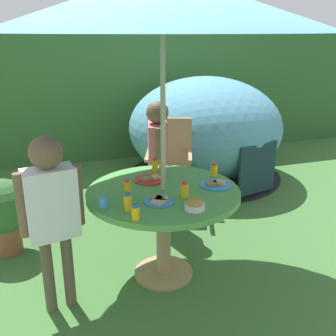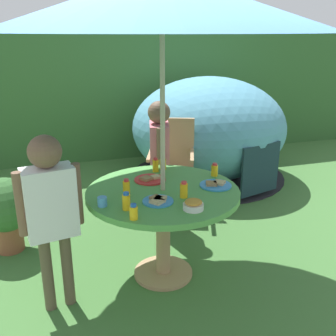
# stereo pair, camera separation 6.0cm
# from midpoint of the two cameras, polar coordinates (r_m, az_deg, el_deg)

# --- Properties ---
(ground_plane) EXTENTS (10.00, 10.00, 0.02)m
(ground_plane) POSITION_cam_midpoint_polar(r_m,az_deg,el_deg) (3.34, -0.15, -15.11)
(ground_plane) COLOR #3D6B33
(hedge_backdrop) EXTENTS (9.00, 0.70, 1.87)m
(hedge_backdrop) POSITION_cam_midpoint_polar(r_m,az_deg,el_deg) (6.23, -9.64, 10.31)
(hedge_backdrop) COLOR #33602D
(hedge_backdrop) RESTS_ON ground_plane
(garden_table) EXTENTS (1.16, 1.16, 0.74)m
(garden_table) POSITION_cam_midpoint_polar(r_m,az_deg,el_deg) (3.04, -0.16, -5.42)
(garden_table) COLOR tan
(garden_table) RESTS_ON ground_plane
(patio_umbrella) EXTENTS (2.28, 2.28, 2.23)m
(patio_umbrella) POSITION_cam_midpoint_polar(r_m,az_deg,el_deg) (2.76, -0.19, 22.76)
(patio_umbrella) COLOR #B7AD8C
(patio_umbrella) RESTS_ON ground_plane
(wooden_chair) EXTENTS (0.61, 0.60, 0.99)m
(wooden_chair) POSITION_cam_midpoint_polar(r_m,az_deg,el_deg) (4.27, 0.91, 0.99)
(wooden_chair) COLOR tan
(wooden_chair) RESTS_ON ground_plane
(dome_tent) EXTENTS (2.53, 2.53, 1.32)m
(dome_tent) POSITION_cam_midpoint_polar(r_m,az_deg,el_deg) (5.27, 6.19, 5.72)
(dome_tent) COLOR teal
(dome_tent) RESTS_ON ground_plane
(potted_plant) EXTENTS (0.48, 0.48, 0.68)m
(potted_plant) POSITION_cam_midpoint_polar(r_m,az_deg,el_deg) (3.74, -21.91, -5.42)
(potted_plant) COLOR brown
(potted_plant) RESTS_ON ground_plane
(child_in_pink_shirt) EXTENTS (0.25, 0.42, 1.25)m
(child_in_pink_shirt) POSITION_cam_midpoint_polar(r_m,az_deg,el_deg) (3.82, -0.80, 2.91)
(child_in_pink_shirt) COLOR brown
(child_in_pink_shirt) RESTS_ON ground_plane
(child_in_white_shirt) EXTENTS (0.42, 0.24, 1.26)m
(child_in_white_shirt) POSITION_cam_midpoint_polar(r_m,az_deg,el_deg) (2.71, -15.97, -4.81)
(child_in_white_shirt) COLOR brown
(child_in_white_shirt) RESTS_ON ground_plane
(snack_bowl) EXTENTS (0.14, 0.14, 0.07)m
(snack_bowl) POSITION_cam_midpoint_polar(r_m,az_deg,el_deg) (2.66, 4.31, -5.30)
(snack_bowl) COLOR white
(snack_bowl) RESTS_ON garden_table
(plate_mid_left) EXTENTS (0.25, 0.25, 0.03)m
(plate_mid_left) POSITION_cam_midpoint_polar(r_m,az_deg,el_deg) (3.08, 7.40, -2.38)
(plate_mid_left) COLOR #338CD8
(plate_mid_left) RESTS_ON garden_table
(plate_center_front) EXTENTS (0.22, 0.22, 0.03)m
(plate_center_front) POSITION_cam_midpoint_polar(r_m,az_deg,el_deg) (2.77, -0.82, -4.69)
(plate_center_front) COLOR #338CD8
(plate_center_front) RESTS_ON garden_table
(plate_front_edge) EXTENTS (0.25, 0.25, 0.03)m
(plate_front_edge) POSITION_cam_midpoint_polar(r_m,az_deg,el_deg) (3.17, -2.06, -1.61)
(plate_front_edge) COLOR red
(plate_front_edge) RESTS_ON garden_table
(juice_bottle_near_left) EXTENTS (0.05, 0.05, 0.12)m
(juice_bottle_near_left) POSITION_cam_midpoint_polar(r_m,az_deg,el_deg) (3.35, -1.28, 0.40)
(juice_bottle_near_left) COLOR yellow
(juice_bottle_near_left) RESTS_ON garden_table
(juice_bottle_near_right) EXTENTS (0.05, 0.05, 0.11)m
(juice_bottle_near_right) POSITION_cam_midpoint_polar(r_m,az_deg,el_deg) (3.28, 7.22, -0.29)
(juice_bottle_near_right) COLOR yellow
(juice_bottle_near_right) RESTS_ON garden_table
(juice_bottle_far_left) EXTENTS (0.06, 0.06, 0.12)m
(juice_bottle_far_left) POSITION_cam_midpoint_polar(r_m,az_deg,el_deg) (2.84, 2.89, -3.17)
(juice_bottle_far_left) COLOR yellow
(juice_bottle_far_left) RESTS_ON garden_table
(juice_bottle_far_right) EXTENTS (0.06, 0.06, 0.11)m
(juice_bottle_far_right) POSITION_cam_midpoint_polar(r_m,az_deg,el_deg) (3.40, -0.24, 0.61)
(juice_bottle_far_right) COLOR yellow
(juice_bottle_far_right) RESTS_ON garden_table
(juice_bottle_center_back) EXTENTS (0.05, 0.05, 0.13)m
(juice_bottle_center_back) POSITION_cam_midpoint_polar(r_m,az_deg,el_deg) (2.87, -5.39, -2.88)
(juice_bottle_center_back) COLOR yellow
(juice_bottle_center_back) RESTS_ON garden_table
(juice_bottle_mid_right) EXTENTS (0.05, 0.05, 0.11)m
(juice_bottle_mid_right) POSITION_cam_midpoint_polar(r_m,az_deg,el_deg) (2.53, -4.28, -6.35)
(juice_bottle_mid_right) COLOR yellow
(juice_bottle_mid_right) RESTS_ON garden_table
(juice_bottle_back_edge) EXTENTS (0.05, 0.05, 0.12)m
(juice_bottle_back_edge) POSITION_cam_midpoint_polar(r_m,az_deg,el_deg) (2.66, -5.37, -4.82)
(juice_bottle_back_edge) COLOR yellow
(juice_bottle_back_edge) RESTS_ON garden_table
(cup_near) EXTENTS (0.07, 0.07, 0.07)m
(cup_near) POSITION_cam_midpoint_polar(r_m,az_deg,el_deg) (2.74, -8.81, -4.79)
(cup_near) COLOR #4C99D8
(cup_near) RESTS_ON garden_table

